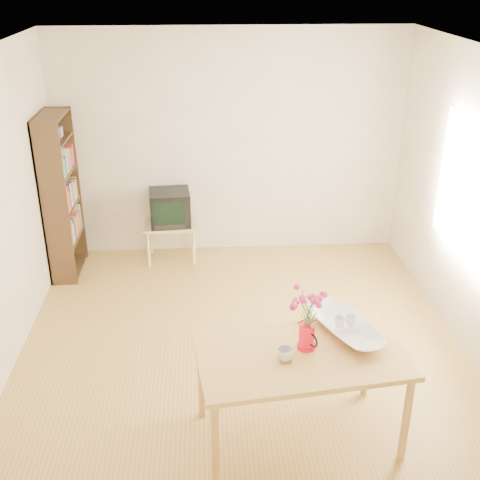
{
  "coord_description": "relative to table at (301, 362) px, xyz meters",
  "views": [
    {
      "loc": [
        -0.29,
        -4.45,
        3.21
      ],
      "look_at": [
        0.0,
        0.3,
        1.0
      ],
      "focal_mm": 45.0,
      "sensor_mm": 36.0,
      "label": 1
    }
  ],
  "objects": [
    {
      "name": "table",
      "position": [
        0.0,
        0.0,
        0.0
      ],
      "size": [
        1.54,
        1.0,
        0.75
      ],
      "rotation": [
        0.0,
        0.0,
        0.13
      ],
      "color": "#B5893E",
      "rests_on": "ground"
    },
    {
      "name": "pitcher",
      "position": [
        0.04,
        0.06,
        0.17
      ],
      "size": [
        0.13,
        0.2,
        0.19
      ],
      "rotation": [
        0.0,
        0.0,
        0.48
      ],
      "color": "red",
      "rests_on": "table"
    },
    {
      "name": "television",
      "position": [
        -1.04,
        3.02,
        -0.01
      ],
      "size": [
        0.48,
        0.46,
        0.39
      ],
      "rotation": [
        0.0,
        0.0,
        0.09
      ],
      "color": "black",
      "rests_on": "tv_stand"
    },
    {
      "name": "bookshelf",
      "position": [
        -2.19,
        2.79,
        0.17
      ],
      "size": [
        0.28,
        0.7,
        1.8
      ],
      "color": "black",
      "rests_on": "ground"
    },
    {
      "name": "teacup_a",
      "position": [
        0.32,
        0.25,
        0.26
      ],
      "size": [
        0.09,
        0.09,
        0.07
      ],
      "primitive_type": "imported",
      "rotation": [
        0.0,
        0.0,
        0.24
      ],
      "color": "white",
      "rests_on": "bowl"
    },
    {
      "name": "mug",
      "position": [
        -0.12,
        -0.07,
        0.12
      ],
      "size": [
        0.15,
        0.15,
        0.09
      ],
      "primitive_type": "imported",
      "rotation": [
        0.0,
        0.0,
        3.59
      ],
      "color": "white",
      "rests_on": "table"
    },
    {
      "name": "teacup_b",
      "position": [
        0.4,
        0.27,
        0.26
      ],
      "size": [
        0.08,
        0.08,
        0.06
      ],
      "primitive_type": "imported",
      "rotation": [
        0.0,
        0.0,
        1.75
      ],
      "color": "white",
      "rests_on": "bowl"
    },
    {
      "name": "bowl",
      "position": [
        0.36,
        0.25,
        0.31
      ],
      "size": [
        0.63,
        0.63,
        0.45
      ],
      "primitive_type": "imported",
      "rotation": [
        0.0,
        0.0,
        0.39
      ],
      "color": "white",
      "rests_on": "table"
    },
    {
      "name": "tv_stand",
      "position": [
        -1.04,
        3.01,
        -0.28
      ],
      "size": [
        0.6,
        0.45,
        0.46
      ],
      "color": "tan",
      "rests_on": "ground"
    },
    {
      "name": "flowers",
      "position": [
        0.04,
        0.06,
        0.42
      ],
      "size": [
        0.22,
        0.22,
        0.31
      ],
      "primitive_type": null,
      "color": "#F73A8D",
      "rests_on": "pitcher"
    },
    {
      "name": "room",
      "position": [
        -0.31,
        1.04,
        0.63
      ],
      "size": [
        4.5,
        4.5,
        4.5
      ],
      "color": "olive",
      "rests_on": "ground"
    }
  ]
}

